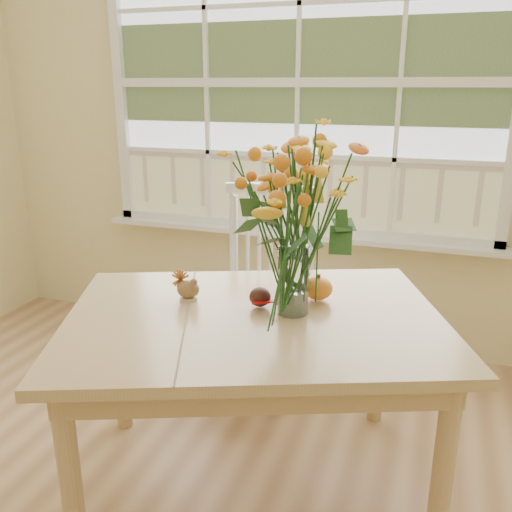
% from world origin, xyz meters
% --- Properties ---
extents(wall_back, '(4.00, 0.02, 2.70)m').
position_xyz_m(wall_back, '(0.00, 2.25, 1.35)').
color(wall_back, beige).
rests_on(wall_back, floor).
extents(window, '(2.42, 0.12, 1.74)m').
position_xyz_m(window, '(0.00, 2.21, 1.53)').
color(window, silver).
rests_on(window, wall_back).
extents(dining_table, '(1.63, 1.41, 0.73)m').
position_xyz_m(dining_table, '(0.20, 0.90, 0.64)').
color(dining_table, tan).
rests_on(dining_table, floor).
extents(windsor_chair, '(0.50, 0.48, 1.03)m').
position_xyz_m(windsor_chair, '(-0.02, 1.69, 0.57)').
color(windsor_chair, white).
rests_on(windsor_chair, floor).
extents(flower_vase, '(0.53, 0.53, 0.63)m').
position_xyz_m(flower_vase, '(0.32, 0.96, 1.12)').
color(flower_vase, white).
rests_on(flower_vase, dining_table).
extents(pumpkin, '(0.11, 0.11, 0.09)m').
position_xyz_m(pumpkin, '(0.38, 1.11, 0.78)').
color(pumpkin, '#D15E18').
rests_on(pumpkin, dining_table).
extents(turkey_figurine, '(0.10, 0.08, 0.11)m').
position_xyz_m(turkey_figurine, '(-0.09, 0.95, 0.78)').
color(turkey_figurine, '#CCB78C').
rests_on(turkey_figurine, dining_table).
extents(dark_gourd, '(0.12, 0.08, 0.07)m').
position_xyz_m(dark_gourd, '(0.19, 0.97, 0.77)').
color(dark_gourd, '#38160F').
rests_on(dark_gourd, dining_table).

